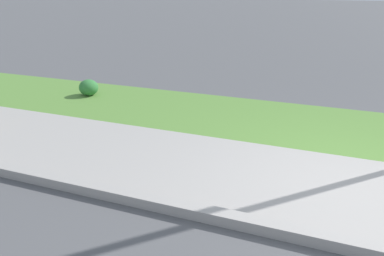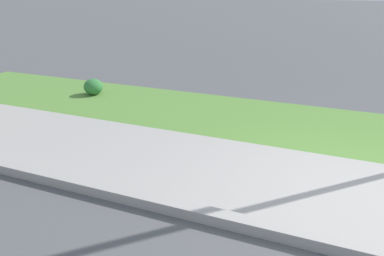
% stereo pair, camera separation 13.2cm
% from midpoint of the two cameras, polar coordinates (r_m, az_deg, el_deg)
% --- Properties ---
extents(ground_plane, '(120.00, 120.00, 0.00)m').
position_cam_midpoint_polar(ground_plane, '(4.70, 24.80, -9.43)').
color(ground_plane, '#515154').
extents(sidewalk_pavement, '(18.00, 2.00, 0.01)m').
position_cam_midpoint_polar(sidewalk_pavement, '(4.69, 24.80, -9.38)').
color(sidewalk_pavement, '#9E9993').
rests_on(sidewalk_pavement, ground).
extents(grass_verge, '(18.00, 2.28, 0.01)m').
position_cam_midpoint_polar(grass_verge, '(6.65, 24.11, -0.44)').
color(grass_verge, '#568438').
rests_on(grass_verge, ground).
extents(street_curb, '(18.00, 0.16, 0.12)m').
position_cam_midpoint_polar(street_curb, '(3.75, 25.59, -16.63)').
color(street_curb, '#9E9993').
rests_on(street_curb, ground).
extents(shrub_bush_far_verge, '(0.41, 0.41, 0.34)m').
position_cam_midpoint_polar(shrub_bush_far_verge, '(8.34, -15.91, 5.95)').
color(shrub_bush_far_verge, '#337538').
rests_on(shrub_bush_far_verge, ground).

